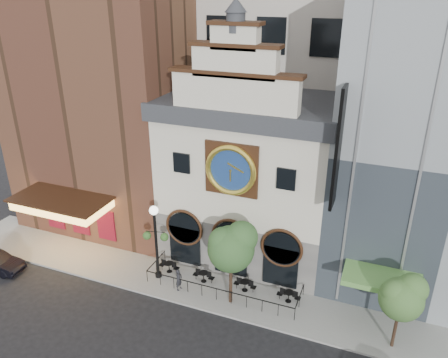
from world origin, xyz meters
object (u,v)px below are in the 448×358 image
at_px(pedestrian, 179,280).
at_px(lamppost, 156,234).
at_px(bistro_1, 204,276).
at_px(bistro_0, 169,266).
at_px(bistro_3, 289,296).
at_px(tree_right, 403,296).
at_px(bistro_2, 245,285).
at_px(tree_left, 232,246).

bearing_deg(pedestrian, lamppost, 76.90).
bearing_deg(lamppost, pedestrian, -32.89).
xyz_separation_m(bistro_1, lamppost, (-3.26, -0.68, 3.07)).
bearing_deg(pedestrian, bistro_0, 53.03).
relative_size(bistro_3, lamppost, 0.28).
relative_size(pedestrian, tree_right, 0.33).
bearing_deg(bistro_2, tree_left, -108.03).
bearing_deg(bistro_3, bistro_1, -178.88).
bearing_deg(bistro_1, bistro_3, 1.12).
relative_size(bistro_2, bistro_3, 1.00).
distance_m(pedestrian, tree_right, 14.21).
relative_size(lamppost, tree_left, 0.96).
bearing_deg(lamppost, tree_right, -15.63).
xyz_separation_m(bistro_3, tree_right, (6.61, -1.55, 3.14)).
bearing_deg(tree_left, tree_right, -0.95).
bearing_deg(lamppost, bistro_3, -8.06).
distance_m(tree_left, tree_right, 10.16).
height_order(bistro_1, bistro_2, same).
xyz_separation_m(bistro_1, tree_right, (12.72, -1.43, 3.14)).
bearing_deg(bistro_2, bistro_0, -179.84).
distance_m(lamppost, tree_right, 16.00).
relative_size(bistro_1, bistro_3, 1.00).
bearing_deg(tree_right, bistro_0, 174.31).
distance_m(bistro_0, tree_right, 15.92).
height_order(pedestrian, tree_right, tree_right).
distance_m(bistro_0, bistro_3, 8.92).
height_order(bistro_1, tree_left, tree_left).
relative_size(bistro_1, tree_right, 0.32).
bearing_deg(tree_right, lamppost, 177.29).
distance_m(bistro_1, lamppost, 4.53).
bearing_deg(pedestrian, bistro_1, -33.57).
distance_m(bistro_3, lamppost, 9.90).
height_order(bistro_2, bistro_3, same).
xyz_separation_m(bistro_3, pedestrian, (-7.32, -1.54, 0.34)).
bearing_deg(bistro_0, tree_left, -14.31).
bearing_deg(tree_left, bistro_3, 21.49).
bearing_deg(bistro_0, tree_right, -5.69).
bearing_deg(bistro_2, bistro_1, -177.54).
xyz_separation_m(bistro_3, lamppost, (-9.37, -0.80, 3.07)).
xyz_separation_m(pedestrian, tree_left, (3.80, 0.16, 3.57)).
bearing_deg(bistro_0, lamppost, -119.64).
height_order(bistro_0, bistro_2, same).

